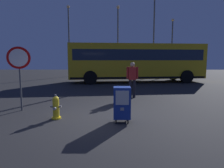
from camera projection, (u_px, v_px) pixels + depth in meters
name	position (u px, v px, depth m)	size (l,w,h in m)	color
ground_plane	(102.00, 117.00, 6.06)	(60.00, 60.00, 0.00)	#262628
fire_hydrant	(56.00, 107.00, 5.88)	(0.33, 0.32, 0.75)	yellow
newspaper_box_primary	(122.00, 103.00, 5.54)	(0.48, 0.42, 1.02)	black
stop_sign	(19.00, 65.00, 6.70)	(0.71, 0.31, 2.23)	#4C4F54
pedestrian	(132.00, 78.00, 9.15)	(0.55, 0.22, 1.67)	black
bus_near	(136.00, 61.00, 15.62)	(10.73, 3.78, 3.00)	gold
street_light_near_left	(154.00, 28.00, 19.65)	(0.32, 0.32, 8.70)	#4C4F54
street_light_near_right	(118.00, 36.00, 20.39)	(0.32, 0.32, 7.34)	#4C4F54
street_light_far_left	(172.00, 43.00, 21.76)	(0.32, 0.32, 6.31)	#4C4F54
street_light_far_right	(69.00, 36.00, 20.51)	(0.32, 0.32, 7.42)	#4C4F54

